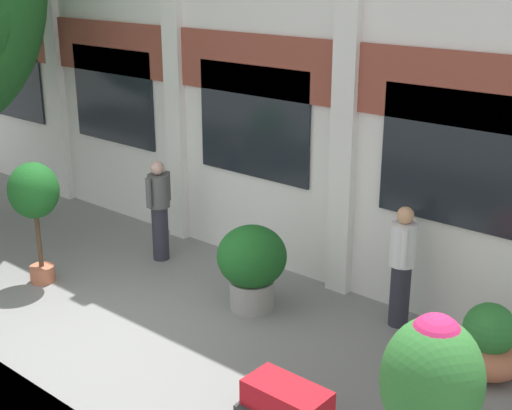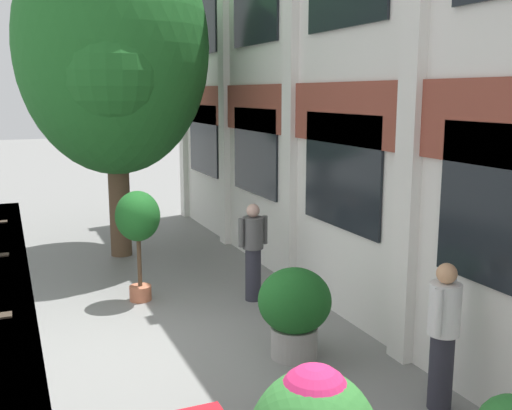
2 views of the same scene
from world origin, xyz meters
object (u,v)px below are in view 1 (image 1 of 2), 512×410
(resident_watching_tracks, at_px, (402,263))
(potted_plant_low_pan, at_px, (34,197))
(potted_plant_ribbed_drum, at_px, (252,263))
(potted_plant_square_trough, at_px, (287,410))
(potted_plant_wide_bowl, at_px, (488,345))
(resident_by_doorway, at_px, (159,207))
(potted_plant_glazed_jar, at_px, (431,391))

(resident_watching_tracks, bearing_deg, potted_plant_low_pan, -6.03)
(potted_plant_ribbed_drum, distance_m, potted_plant_square_trough, 2.79)
(potted_plant_low_pan, relative_size, resident_watching_tracks, 1.12)
(potted_plant_wide_bowl, distance_m, resident_watching_tracks, 1.52)
(potted_plant_ribbed_drum, distance_m, resident_by_doorway, 2.26)
(potted_plant_low_pan, xyz_separation_m, potted_plant_square_trough, (4.99, -0.45, -1.08))
(potted_plant_low_pan, distance_m, resident_watching_tracks, 5.25)
(potted_plant_low_pan, relative_size, potted_plant_square_trough, 1.81)
(potted_plant_ribbed_drum, xyz_separation_m, potted_plant_glazed_jar, (3.46, -1.59, 0.28))
(resident_by_doorway, bearing_deg, resident_watching_tracks, -178.57)
(potted_plant_low_pan, height_order, potted_plant_ribbed_drum, potted_plant_low_pan)
(potted_plant_glazed_jar, relative_size, potted_plant_square_trough, 1.67)
(potted_plant_low_pan, bearing_deg, potted_plant_square_trough, -5.12)
(potted_plant_wide_bowl, height_order, potted_plant_ribbed_drum, potted_plant_ribbed_drum)
(potted_plant_wide_bowl, bearing_deg, resident_watching_tracks, 163.81)
(resident_by_doorway, bearing_deg, potted_plant_low_pan, 61.34)
(resident_by_doorway, bearing_deg, potted_plant_ribbed_drum, 164.93)
(potted_plant_ribbed_drum, height_order, potted_plant_square_trough, potted_plant_ribbed_drum)
(potted_plant_wide_bowl, xyz_separation_m, potted_plant_glazed_jar, (0.31, -2.08, 0.57))
(resident_by_doorway, bearing_deg, potted_plant_glazed_jar, 154.92)
(potted_plant_wide_bowl, height_order, potted_plant_glazed_jar, potted_plant_glazed_jar)
(potted_plant_low_pan, bearing_deg, resident_watching_tracks, 25.79)
(resident_watching_tracks, bearing_deg, resident_by_doorway, -24.07)
(potted_plant_low_pan, distance_m, potted_plant_wide_bowl, 6.44)
(potted_plant_square_trough, bearing_deg, potted_plant_wide_bowl, 64.71)
(potted_plant_ribbed_drum, bearing_deg, resident_by_doorway, 171.25)
(potted_plant_wide_bowl, xyz_separation_m, resident_by_doorway, (-5.37, -0.15, 0.49))
(potted_plant_glazed_jar, relative_size, resident_watching_tracks, 1.04)
(potted_plant_ribbed_drum, relative_size, resident_by_doorway, 0.73)
(potted_plant_glazed_jar, distance_m, potted_plant_square_trough, 1.60)
(potted_plant_low_pan, relative_size, potted_plant_glazed_jar, 1.08)
(potted_plant_low_pan, bearing_deg, potted_plant_glazed_jar, -1.77)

